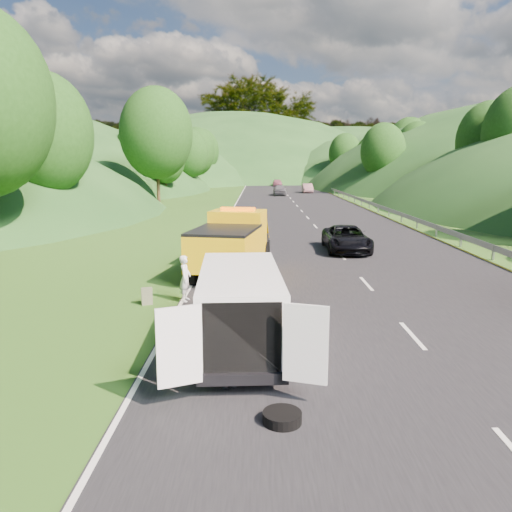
{
  "coord_description": "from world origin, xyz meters",
  "views": [
    {
      "loc": [
        -1.27,
        -15.18,
        4.73
      ],
      "look_at": [
        -1.36,
        3.09,
        1.3
      ],
      "focal_mm": 35.0,
      "sensor_mm": 36.0,
      "label": 1
    }
  ],
  "objects_px": {
    "tow_truck": "(232,243)",
    "suitcase": "(147,296)",
    "passing_suv": "(346,251)",
    "spare_tire": "(282,423)",
    "woman": "(186,301)",
    "worker": "(229,388)",
    "child": "(218,321)",
    "white_van": "(240,305)"
  },
  "relations": [
    {
      "from": "tow_truck",
      "to": "suitcase",
      "type": "distance_m",
      "value": 5.6
    },
    {
      "from": "child",
      "to": "spare_tire",
      "type": "relative_size",
      "value": 1.42
    },
    {
      "from": "tow_truck",
      "to": "suitcase",
      "type": "xyz_separation_m",
      "value": [
        -2.63,
        -4.82,
        -1.06
      ]
    },
    {
      "from": "tow_truck",
      "to": "spare_tire",
      "type": "distance_m",
      "value": 12.79
    },
    {
      "from": "suitcase",
      "to": "spare_tire",
      "type": "height_order",
      "value": "suitcase"
    },
    {
      "from": "worker",
      "to": "suitcase",
      "type": "bearing_deg",
      "value": 103.03
    },
    {
      "from": "worker",
      "to": "passing_suv",
      "type": "relative_size",
      "value": 0.33
    },
    {
      "from": "woman",
      "to": "spare_tire",
      "type": "xyz_separation_m",
      "value": [
        2.96,
        -8.2,
        0.0
      ]
    },
    {
      "from": "woman",
      "to": "child",
      "type": "xyz_separation_m",
      "value": [
        1.29,
        -2.22,
        0.0
      ]
    },
    {
      "from": "white_van",
      "to": "suitcase",
      "type": "bearing_deg",
      "value": 125.14
    },
    {
      "from": "white_van",
      "to": "child",
      "type": "height_order",
      "value": "white_van"
    },
    {
      "from": "white_van",
      "to": "passing_suv",
      "type": "height_order",
      "value": "white_van"
    },
    {
      "from": "white_van",
      "to": "woman",
      "type": "bearing_deg",
      "value": 110.95
    },
    {
      "from": "woman",
      "to": "passing_suv",
      "type": "height_order",
      "value": "woman"
    },
    {
      "from": "woman",
      "to": "worker",
      "type": "distance_m",
      "value": 7.02
    },
    {
      "from": "tow_truck",
      "to": "child",
      "type": "bearing_deg",
      "value": -80.7
    },
    {
      "from": "white_van",
      "to": "worker",
      "type": "relative_size",
      "value": 3.82
    },
    {
      "from": "child",
      "to": "worker",
      "type": "distance_m",
      "value": 4.58
    },
    {
      "from": "child",
      "to": "worker",
      "type": "relative_size",
      "value": 0.65
    },
    {
      "from": "child",
      "to": "spare_tire",
      "type": "height_order",
      "value": "child"
    },
    {
      "from": "white_van",
      "to": "woman",
      "type": "height_order",
      "value": "white_van"
    },
    {
      "from": "spare_tire",
      "to": "suitcase",
      "type": "bearing_deg",
      "value": 118.35
    },
    {
      "from": "woman",
      "to": "child",
      "type": "distance_m",
      "value": 2.57
    },
    {
      "from": "woman",
      "to": "spare_tire",
      "type": "height_order",
      "value": "woman"
    },
    {
      "from": "passing_suv",
      "to": "spare_tire",
      "type": "bearing_deg",
      "value": -102.41
    },
    {
      "from": "tow_truck",
      "to": "woman",
      "type": "xyz_separation_m",
      "value": [
        -1.38,
        -4.42,
        -1.35
      ]
    },
    {
      "from": "worker",
      "to": "spare_tire",
      "type": "height_order",
      "value": "worker"
    },
    {
      "from": "tow_truck",
      "to": "worker",
      "type": "distance_m",
      "value": 11.27
    },
    {
      "from": "spare_tire",
      "to": "tow_truck",
      "type": "bearing_deg",
      "value": 97.11
    },
    {
      "from": "woman",
      "to": "passing_suv",
      "type": "bearing_deg",
      "value": -31.23
    },
    {
      "from": "worker",
      "to": "passing_suv",
      "type": "distance_m",
      "value": 17.53
    },
    {
      "from": "worker",
      "to": "white_van",
      "type": "bearing_deg",
      "value": 72.57
    },
    {
      "from": "passing_suv",
      "to": "worker",
      "type": "bearing_deg",
      "value": -106.88
    },
    {
      "from": "worker",
      "to": "spare_tire",
      "type": "relative_size",
      "value": 2.2
    },
    {
      "from": "woman",
      "to": "suitcase",
      "type": "bearing_deg",
      "value": 112.85
    },
    {
      "from": "woman",
      "to": "spare_tire",
      "type": "bearing_deg",
      "value": -155.2
    },
    {
      "from": "white_van",
      "to": "passing_suv",
      "type": "xyz_separation_m",
      "value": [
        5.22,
        14.51,
        -1.21
      ]
    },
    {
      "from": "tow_truck",
      "to": "white_van",
      "type": "xyz_separation_m",
      "value": [
        0.67,
        -9.0,
        -0.15
      ]
    },
    {
      "from": "tow_truck",
      "to": "suitcase",
      "type": "bearing_deg",
      "value": -108.49
    },
    {
      "from": "woman",
      "to": "spare_tire",
      "type": "relative_size",
      "value": 2.19
    },
    {
      "from": "tow_truck",
      "to": "suitcase",
      "type": "height_order",
      "value": "tow_truck"
    },
    {
      "from": "suitcase",
      "to": "tow_truck",
      "type": "bearing_deg",
      "value": 61.35
    }
  ]
}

